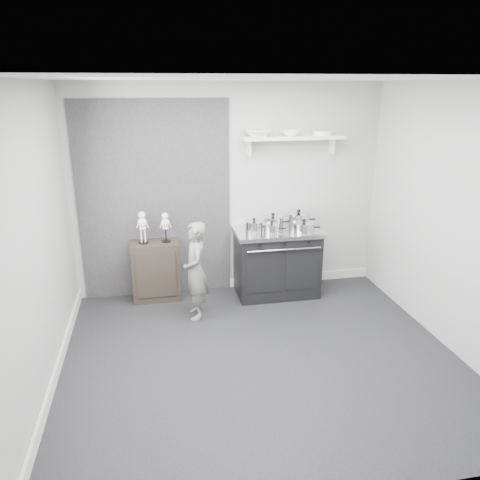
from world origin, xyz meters
name	(u,v)px	position (x,y,z in m)	size (l,w,h in m)	color
ground	(260,357)	(0.00, 0.00, 0.00)	(4.00, 4.00, 0.00)	black
room_shell	(249,198)	(-0.09, 0.15, 1.64)	(4.02, 3.62, 2.71)	#A8A8A5
wall_shelf	(293,139)	(0.80, 1.68, 2.01)	(1.30, 0.26, 0.24)	silver
stove	(277,262)	(0.57, 1.48, 0.45)	(1.10, 0.69, 0.89)	black
side_cabinet	(156,271)	(-0.99, 1.61, 0.38)	(0.59, 0.34, 0.77)	black
child	(196,271)	(-0.54, 1.02, 0.59)	(0.43, 0.28, 1.17)	slate
pot_front_left	(254,227)	(0.25, 1.41, 0.96)	(0.31, 0.22, 0.19)	silver
pot_back_left	(273,222)	(0.53, 1.58, 0.96)	(0.36, 0.27, 0.20)	silver
pot_back_right	(298,219)	(0.88, 1.59, 0.97)	(0.38, 0.30, 0.23)	silver
pot_front_right	(304,227)	(0.86, 1.31, 0.95)	(0.35, 0.26, 0.17)	silver
pot_front_center	(272,229)	(0.46, 1.34, 0.95)	(0.29, 0.20, 0.15)	silver
skeleton_full	(142,225)	(-1.12, 1.61, 1.00)	(0.13, 0.08, 0.47)	white
skeleton_torso	(165,225)	(-0.84, 1.61, 0.99)	(0.12, 0.08, 0.43)	white
bowl_large	(258,133)	(0.34, 1.67, 2.08)	(0.33, 0.33, 0.08)	white
bowl_small	(291,133)	(0.77, 1.67, 2.07)	(0.22, 0.22, 0.07)	white
plate_stack	(322,133)	(1.18, 1.67, 2.07)	(0.24, 0.24, 0.06)	white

